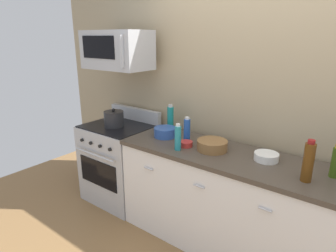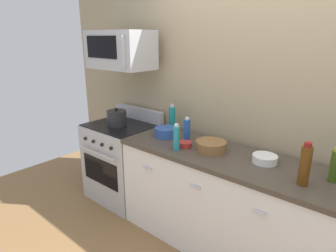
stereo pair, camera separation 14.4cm
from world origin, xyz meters
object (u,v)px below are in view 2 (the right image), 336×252
at_px(bottle_soda_blue, 187,130).
at_px(stockpot, 117,118).
at_px(microwave, 120,50).
at_px(range_oven, 123,161).
at_px(bowl_white_ceramic, 265,159).
at_px(bottle_dish_soap, 176,138).
at_px(bowl_red_small, 185,144).
at_px(bowl_blue_mixing, 166,132).
at_px(bowl_wooden_salad, 211,146).
at_px(bottle_sparkling_teal, 172,119).
at_px(bottle_wine_amber, 305,165).
at_px(bottle_olive_oil, 334,166).

relative_size(bottle_soda_blue, stockpot, 1.13).
bearing_deg(microwave, range_oven, -90.29).
bearing_deg(bowl_white_ceramic, bottle_dish_soap, -160.50).
distance_m(bowl_red_small, stockpot, 0.98).
height_order(range_oven, bowl_blue_mixing, range_oven).
bearing_deg(stockpot, range_oven, 90.00).
distance_m(bottle_soda_blue, bowl_red_small, 0.15).
xyz_separation_m(microwave, bottle_dish_soap, (0.97, -0.23, -0.72)).
height_order(bottle_soda_blue, stockpot, bottle_soda_blue).
distance_m(bottle_dish_soap, bowl_blue_mixing, 0.38).
height_order(range_oven, bottle_dish_soap, bottle_dish_soap).
bearing_deg(bottle_soda_blue, bowl_wooden_salad, -7.36).
distance_m(bottle_sparkling_teal, stockpot, 0.65).
xyz_separation_m(microwave, bottle_soda_blue, (0.92, -0.01, -0.71)).
xyz_separation_m(bottle_wine_amber, stockpot, (-2.01, 0.06, -0.05)).
height_order(bowl_blue_mixing, bowl_red_small, bowl_blue_mixing).
height_order(range_oven, stockpot, stockpot).
bearing_deg(microwave, bottle_olive_oil, 0.59).
xyz_separation_m(bottle_wine_amber, bowl_wooden_salad, (-0.80, 0.11, -0.10)).
height_order(range_oven, bottle_sparkling_teal, bottle_sparkling_teal).
bearing_deg(bottle_wine_amber, microwave, 175.45).
relative_size(bottle_dish_soap, bottle_sparkling_teal, 0.83).
height_order(bottle_wine_amber, bowl_red_small, bottle_wine_amber).
bearing_deg(stockpot, bowl_wooden_salad, 2.35).
bearing_deg(bottle_sparkling_teal, stockpot, -156.82).
distance_m(bottle_olive_oil, bowl_white_ceramic, 0.49).
distance_m(microwave, bowl_blue_mixing, 1.02).
xyz_separation_m(bottle_dish_soap, bowl_wooden_salad, (0.25, 0.18, -0.07)).
bearing_deg(bowl_blue_mixing, bottle_wine_amber, -5.92).
bearing_deg(bowl_blue_mixing, microwave, 178.27).
xyz_separation_m(bottle_sparkling_teal, stockpot, (-0.60, -0.26, -0.05)).
height_order(bottle_sparkling_teal, bowl_red_small, bottle_sparkling_teal).
bearing_deg(bottle_soda_blue, bottle_wine_amber, -7.80).
distance_m(bottle_sparkling_teal, bowl_blue_mixing, 0.21).
relative_size(bottle_soda_blue, bowl_blue_mixing, 1.10).
height_order(bowl_blue_mixing, bowl_white_ceramic, bowl_blue_mixing).
bearing_deg(range_oven, stockpot, -90.00).
relative_size(bottle_dish_soap, bowl_wooden_salad, 0.89).
distance_m(bottle_sparkling_teal, bowl_white_ceramic, 1.09).
relative_size(bottle_sparkling_teal, bowl_wooden_salad, 1.08).
distance_m(range_oven, bowl_white_ceramic, 1.74).
relative_size(bottle_sparkling_teal, stockpot, 1.33).
height_order(bottle_dish_soap, bottle_sparkling_teal, bottle_sparkling_teal).
xyz_separation_m(bottle_wine_amber, bowl_blue_mixing, (-1.35, 0.14, -0.09)).
bearing_deg(bowl_white_ceramic, bottle_soda_blue, -177.59).
distance_m(bottle_wine_amber, bottle_soda_blue, 1.11).
bearing_deg(stockpot, bottle_dish_soap, -7.68).
bearing_deg(stockpot, microwave, 89.87).
relative_size(bottle_wine_amber, bottle_olive_oil, 1.25).
bearing_deg(bottle_soda_blue, bottle_olive_oil, 1.50).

